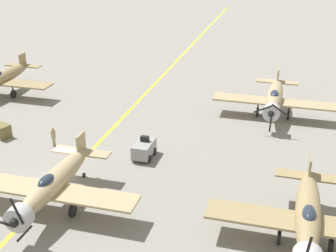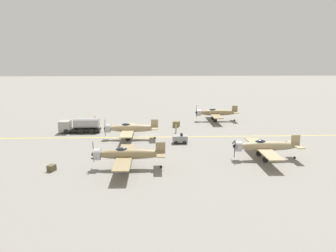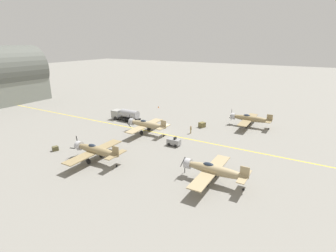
% 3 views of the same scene
% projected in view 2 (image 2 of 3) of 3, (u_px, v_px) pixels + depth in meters
% --- Properties ---
extents(ground_plane, '(400.00, 400.00, 0.00)m').
position_uv_depth(ground_plane, '(149.00, 137.00, 61.97)').
color(ground_plane, gray).
extents(taxiway_stripe, '(0.30, 160.00, 0.01)m').
position_uv_depth(taxiway_stripe, '(149.00, 137.00, 61.97)').
color(taxiway_stripe, yellow).
rests_on(taxiway_stripe, ground).
extents(airplane_near_left, '(12.00, 9.98, 3.65)m').
position_uv_depth(airplane_near_left, '(265.00, 146.00, 48.17)').
color(airplane_near_left, tan).
rests_on(airplane_near_left, ground).
extents(airplane_near_right, '(12.00, 9.98, 3.79)m').
position_uv_depth(airplane_near_right, '(216.00, 113.00, 76.96)').
color(airplane_near_right, '#917D54').
rests_on(airplane_near_right, ground).
extents(airplane_mid_left, '(12.00, 9.98, 3.80)m').
position_uv_depth(airplane_mid_left, '(127.00, 154.00, 44.16)').
color(airplane_mid_left, '#937E56').
rests_on(airplane_mid_left, ground).
extents(airplane_mid_center, '(12.00, 9.98, 3.72)m').
position_uv_depth(airplane_mid_center, '(130.00, 128.00, 60.12)').
color(airplane_mid_center, tan).
rests_on(airplane_mid_center, ground).
extents(fuel_tanker, '(2.68, 8.00, 2.98)m').
position_uv_depth(fuel_tanker, '(80.00, 125.00, 65.27)').
color(fuel_tanker, black).
rests_on(fuel_tanker, ground).
extents(tow_tractor, '(1.57, 2.60, 1.79)m').
position_uv_depth(tow_tractor, '(180.00, 139.00, 57.40)').
color(tow_tractor, gray).
rests_on(tow_tractor, ground).
extents(ground_crew_walking, '(0.39, 0.39, 1.80)m').
position_uv_depth(ground_crew_walking, '(176.00, 128.00, 65.35)').
color(ground_crew_walking, tan).
rests_on(ground_crew_walking, ground).
extents(supply_crate_by_tanker, '(1.24, 1.14, 0.84)m').
position_uv_depth(supply_crate_by_tanker, '(52.00, 168.00, 43.51)').
color(supply_crate_by_tanker, brown).
rests_on(supply_crate_by_tanker, ground).
extents(supply_crate_mid_lane, '(1.78, 1.64, 1.20)m').
position_uv_depth(supply_crate_mid_lane, '(176.00, 124.00, 70.78)').
color(supply_crate_mid_lane, brown).
rests_on(supply_crate_mid_lane, ground).
extents(traffic_cone, '(0.36, 0.36, 0.55)m').
position_uv_depth(traffic_cone, '(95.00, 117.00, 81.10)').
color(traffic_cone, orange).
rests_on(traffic_cone, ground).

